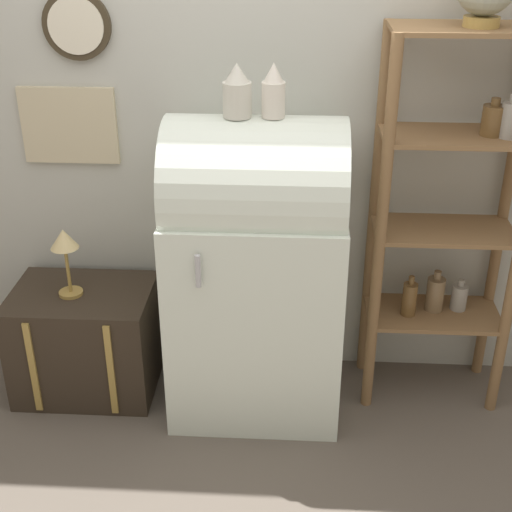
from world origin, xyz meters
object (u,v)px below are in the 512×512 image
(refrigerator, at_px, (256,266))
(suitcase_trunk, at_px, (86,340))
(desk_lamp, at_px, (65,246))
(vase_center, at_px, (273,92))
(vase_left, at_px, (237,92))

(refrigerator, bearing_deg, suitcase_trunk, 177.32)
(suitcase_trunk, bearing_deg, desk_lamp, -151.75)
(vase_center, distance_m, desk_lamp, 1.17)
(vase_center, relative_size, desk_lamp, 0.65)
(vase_left, distance_m, vase_center, 0.14)
(vase_left, bearing_deg, refrigerator, -1.55)
(suitcase_trunk, relative_size, vase_center, 3.02)
(refrigerator, height_order, suitcase_trunk, refrigerator)
(suitcase_trunk, distance_m, vase_center, 1.51)
(vase_left, height_order, desk_lamp, vase_left)
(suitcase_trunk, height_order, vase_left, vase_left)
(refrigerator, xyz_separation_m, suitcase_trunk, (-0.82, 0.04, -0.45))
(suitcase_trunk, distance_m, desk_lamp, 0.51)
(refrigerator, bearing_deg, vase_left, 178.45)
(vase_center, bearing_deg, refrigerator, -175.29)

